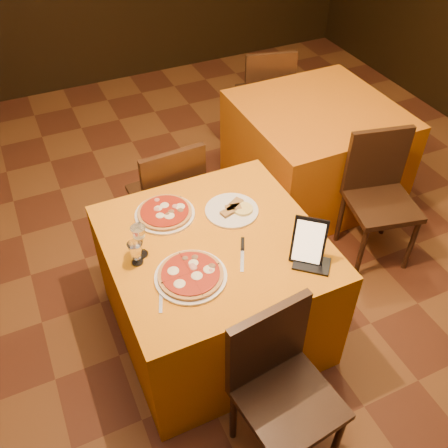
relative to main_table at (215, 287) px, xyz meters
name	(u,v)px	position (x,y,z in m)	size (l,w,h in m)	color
floor	(233,313)	(0.14, 0.05, -0.38)	(6.00, 7.00, 0.01)	#5E2D19
main_table	(215,287)	(0.00, 0.00, 0.00)	(1.10, 1.10, 0.75)	orange
side_table	(314,151)	(1.26, 0.94, 0.00)	(1.10, 1.10, 0.75)	#C5620C
chair_main_near	(289,402)	(0.00, -0.83, 0.08)	(0.45, 0.45, 0.91)	black
chair_main_far	(165,195)	(0.00, 0.81, 0.08)	(0.43, 0.43, 0.91)	black
chair_side_near	(382,204)	(1.26, 0.12, 0.08)	(0.43, 0.43, 0.91)	#2F210F
chair_side_far	(263,94)	(1.26, 1.78, 0.08)	(0.48, 0.48, 0.91)	black
pizza_near	(191,276)	(-0.21, -0.19, 0.39)	(0.35, 0.35, 0.03)	white
pizza_far	(165,213)	(-0.17, 0.29, 0.39)	(0.33, 0.33, 0.03)	white
cutlet_dish	(232,210)	(0.18, 0.17, 0.39)	(0.30, 0.30, 0.03)	white
wine_glass	(140,241)	(-0.37, 0.06, 0.47)	(0.08, 0.08, 0.19)	#DBC27C
water_glass	(136,253)	(-0.41, 0.01, 0.44)	(0.06, 0.06, 0.13)	white
tablet	(309,241)	(0.37, -0.32, 0.49)	(0.17, 0.01, 0.24)	black
knife	(242,256)	(0.08, -0.17, 0.38)	(0.22, 0.02, 0.01)	#B1B3B9
fork_near	(161,301)	(-0.39, -0.27, 0.38)	(0.15, 0.02, 0.01)	silver
fork_far	(185,204)	(-0.03, 0.33, 0.38)	(0.15, 0.02, 0.01)	silver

